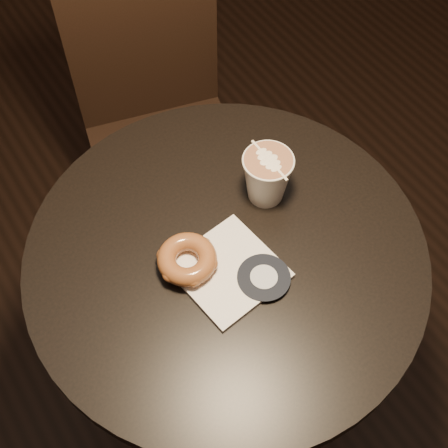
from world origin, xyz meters
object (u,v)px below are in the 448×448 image
object	(u,v)px
cafe_table	(226,302)
doughnut	(187,259)
chair	(156,107)
latte_cup	(267,178)
pastry_bag	(228,270)

from	to	relation	value
cafe_table	doughnut	xyz separation A→B (m)	(-0.07, 0.01, 0.22)
cafe_table	chair	size ratio (longest dim) A/B	0.81
chair	latte_cup	xyz separation A→B (m)	(-0.03, -0.50, 0.28)
chair	latte_cup	world-z (taller)	chair
pastry_bag	cafe_table	bearing A→B (deg)	55.03
cafe_table	latte_cup	world-z (taller)	latte_cup
doughnut	pastry_bag	bearing A→B (deg)	-41.42
latte_cup	pastry_bag	bearing A→B (deg)	-146.02
cafe_table	chair	distance (m)	0.59
cafe_table	latte_cup	xyz separation A→B (m)	(0.13, 0.06, 0.25)
chair	doughnut	size ratio (longest dim) A/B	9.21
cafe_table	pastry_bag	xyz separation A→B (m)	(-0.02, -0.04, 0.20)
pastry_bag	doughnut	distance (m)	0.07
cafe_table	doughnut	distance (m)	0.23
pastry_bag	chair	bearing A→B (deg)	66.35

